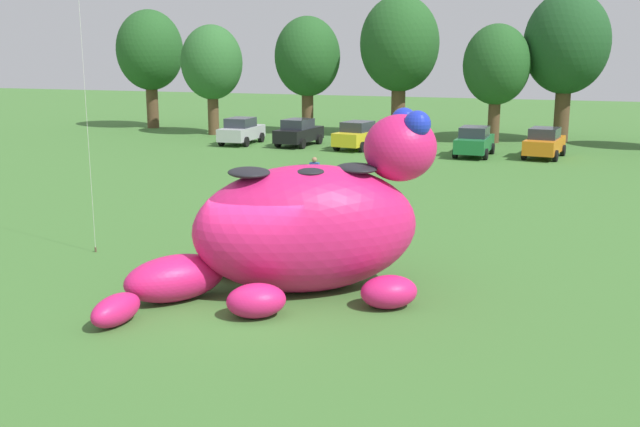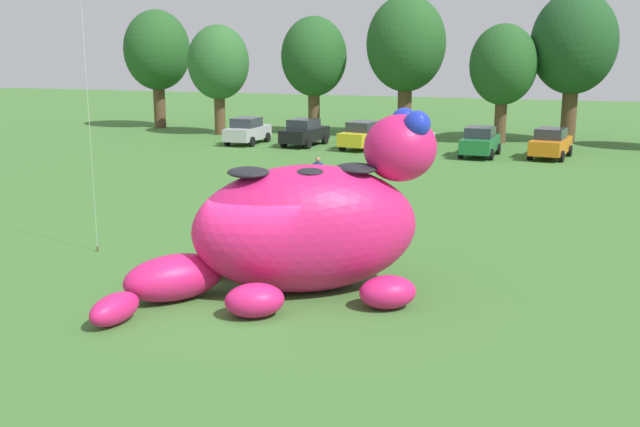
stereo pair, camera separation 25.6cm
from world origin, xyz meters
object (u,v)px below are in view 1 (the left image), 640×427
at_px(spectator_mid_field, 314,178).
at_px(car_green, 474,141).
at_px(spectator_near_inflatable, 358,188).
at_px(car_white, 408,139).
at_px(car_yellow, 358,135).
at_px(spectator_by_cars, 250,208).
at_px(giant_inflatable_creature, 307,227).
at_px(car_orange, 544,143).
at_px(car_silver, 241,131).
at_px(car_black, 299,132).

bearing_deg(spectator_mid_field, car_green, 72.84).
bearing_deg(spectator_near_inflatable, car_white, 96.06).
height_order(car_yellow, spectator_by_cars, car_yellow).
distance_m(giant_inflatable_creature, car_orange, 27.27).
height_order(car_yellow, spectator_near_inflatable, car_yellow).
xyz_separation_m(car_orange, spectator_mid_field, (-8.38, -15.34, -0.01)).
xyz_separation_m(giant_inflatable_creature, car_yellow, (-6.68, 26.98, -0.82)).
xyz_separation_m(car_silver, spectator_near_inflatable, (13.00, -17.01, -0.01)).
xyz_separation_m(car_white, car_orange, (7.69, 1.04, 0.00)).
xyz_separation_m(car_black, car_orange, (15.14, -0.34, 0.00)).
xyz_separation_m(car_silver, car_orange, (18.99, 0.06, 0.00)).
bearing_deg(car_white, car_orange, 7.70).
distance_m(car_black, car_yellow, 4.07).
height_order(giant_inflatable_creature, car_green, giant_inflatable_creature).
xyz_separation_m(car_black, car_yellow, (4.06, -0.27, 0.00)).
xyz_separation_m(car_silver, spectator_by_cars, (10.61, -21.67, -0.01)).
relative_size(car_silver, car_black, 0.98).
bearing_deg(spectator_mid_field, car_silver, 124.79).
bearing_deg(giant_inflatable_creature, spectator_mid_field, 108.98).
bearing_deg(car_green, car_white, -174.81).
height_order(giant_inflatable_creature, car_orange, giant_inflatable_creature).
height_order(giant_inflatable_creature, car_silver, giant_inflatable_creature).
bearing_deg(car_black, car_orange, -1.29).
bearing_deg(car_orange, car_white, -172.30).
xyz_separation_m(car_green, spectator_mid_field, (-4.52, -14.64, -0.01)).
xyz_separation_m(giant_inflatable_creature, car_silver, (-14.59, 26.84, -0.82)).
xyz_separation_m(giant_inflatable_creature, car_white, (-3.29, 25.86, -0.82)).
xyz_separation_m(car_yellow, car_green, (7.22, -0.77, 0.00)).
bearing_deg(car_yellow, car_black, 176.26).
relative_size(car_yellow, car_white, 1.05).
distance_m(car_green, spectator_by_cars, 21.52).
distance_m(giant_inflatable_creature, car_silver, 30.56).
bearing_deg(spectator_near_inflatable, car_black, 117.73).
height_order(spectator_near_inflatable, spectator_by_cars, same).
distance_m(car_white, car_green, 3.85).
bearing_deg(car_green, spectator_by_cars, -102.13).
bearing_deg(giant_inflatable_creature, spectator_by_cars, 127.58).
bearing_deg(car_silver, spectator_mid_field, -55.21).
xyz_separation_m(car_silver, car_yellow, (7.91, 0.14, 0.00)).
bearing_deg(spectator_mid_field, car_white, 87.24).
bearing_deg(car_orange, car_yellow, 179.61).
height_order(giant_inflatable_creature, car_black, giant_inflatable_creature).
xyz_separation_m(giant_inflatable_creature, spectator_mid_field, (-3.98, 11.57, -0.83)).
xyz_separation_m(car_orange, spectator_by_cars, (-8.38, -21.73, -0.01)).
xyz_separation_m(car_yellow, car_orange, (11.08, -0.08, 0.00)).
height_order(car_green, spectator_mid_field, car_green).
bearing_deg(car_orange, car_green, -169.84).
relative_size(car_silver, car_yellow, 0.96).
height_order(giant_inflatable_creature, car_yellow, giant_inflatable_creature).
xyz_separation_m(car_black, spectator_by_cars, (6.76, -22.08, -0.01)).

